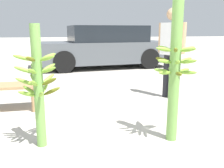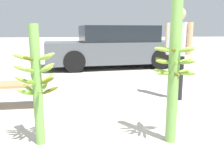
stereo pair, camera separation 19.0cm
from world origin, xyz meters
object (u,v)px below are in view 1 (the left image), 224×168
(vendor_person, at_px, (171,45))
(parked_car, at_px, (103,47))
(banana_stalk_center, at_px, (175,70))
(banana_stalk_left, at_px, (38,84))

(vendor_person, bearing_deg, parked_car, -22.33)
(banana_stalk_center, xyz_separation_m, parked_car, (0.18, 5.60, -0.14))
(banana_stalk_left, height_order, vendor_person, vendor_person)
(parked_car, bearing_deg, banana_stalk_center, 171.95)
(banana_stalk_left, xyz_separation_m, parked_car, (1.58, 5.47, -0.02))
(banana_stalk_center, height_order, parked_car, banana_stalk_center)
(banana_stalk_left, bearing_deg, vendor_person, 35.70)
(banana_stalk_center, relative_size, parked_car, 0.35)
(parked_car, bearing_deg, vendor_person, -178.64)
(banana_stalk_left, distance_m, vendor_person, 2.61)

